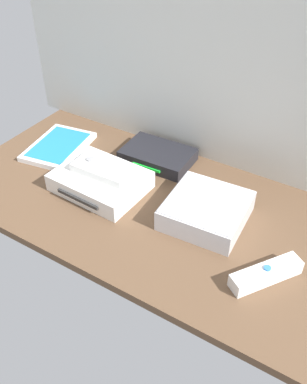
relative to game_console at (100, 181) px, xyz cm
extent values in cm
cube|color=brown|center=(14.27, 1.30, -3.20)|extent=(100.00, 48.00, 2.00)
cube|color=silver|center=(14.27, 25.90, 29.80)|extent=(110.00, 1.20, 64.00)
cube|color=white|center=(0.00, 0.03, 0.00)|extent=(21.63, 16.83, 4.40)
cube|color=#2D2D2D|center=(-0.33, -8.16, 0.00)|extent=(12.01, 1.08, 0.80)
cube|color=silver|center=(26.64, 3.47, 0.30)|extent=(18.11, 18.11, 5.00)
cube|color=silver|center=(26.64, 3.47, 2.95)|extent=(17.39, 17.39, 0.30)
cube|color=white|center=(-20.60, 7.89, -1.50)|extent=(16.59, 21.01, 1.40)
cube|color=#2384CC|center=(-20.60, 7.89, -0.72)|extent=(13.73, 17.98, 0.16)
cube|color=black|center=(5.69, 17.31, -0.50)|extent=(18.50, 12.77, 3.40)
cube|color=#19D833|center=(5.96, 11.11, -0.50)|extent=(8.01, 0.75, 0.60)
cube|color=white|center=(44.05, -5.94, -0.70)|extent=(11.26, 14.28, 3.00)
cylinder|color=#387FDB|center=(44.05, -5.94, 1.00)|extent=(1.40, 1.40, 0.40)
cube|color=white|center=(0.39, 1.17, 3.20)|extent=(14.59, 8.35, 2.00)
cylinder|color=#99999E|center=(-3.61, 1.07, 4.40)|extent=(2.05, 2.05, 0.40)
camera|label=1|loc=(54.02, -62.77, 62.67)|focal=39.98mm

